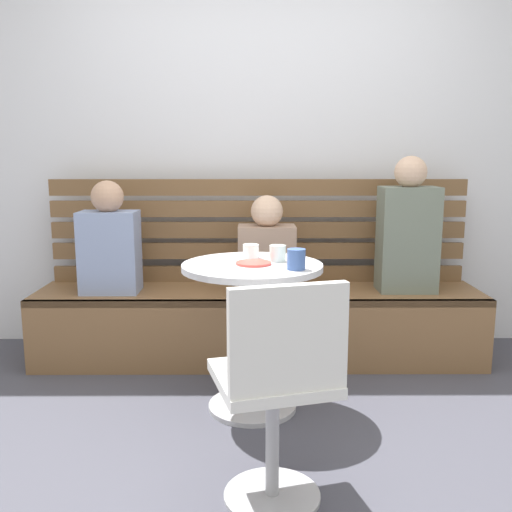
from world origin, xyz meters
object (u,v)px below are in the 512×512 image
object	(u,v)px
white_chair	(278,386)
cafe_table	(252,308)
cup_mug_blue	(296,259)
booth_bench	(259,325)
plate_small	(254,263)
person_child_middle	(109,243)
person_child_left	(267,250)
cup_glass_short	(278,253)
cup_ceramic_white	(251,251)
person_adult	(408,231)

from	to	relation	value
white_chair	cafe_table	bearing A→B (deg)	96.39
white_chair	cup_mug_blue	world-z (taller)	white_chair
booth_bench	plate_small	bearing A→B (deg)	-92.55
booth_bench	person_child_middle	size ratio (longest dim) A/B	4.04
cafe_table	person_child_left	xyz separation A→B (m)	(0.09, 0.66, 0.18)
cafe_table	cup_mug_blue	world-z (taller)	cup_mug_blue
white_chair	cup_glass_short	size ratio (longest dim) A/B	10.63
cup_ceramic_white	plate_small	xyz separation A→B (m)	(0.01, -0.17, -0.03)
cafe_table	plate_small	xyz separation A→B (m)	(0.01, -0.02, 0.23)
person_child_middle	cup_glass_short	bearing A→B (deg)	-31.37
cafe_table	plate_small	bearing A→B (deg)	-68.67
cafe_table	cup_glass_short	bearing A→B (deg)	26.36
booth_bench	cafe_table	xyz separation A→B (m)	(-0.04, -0.69, 0.30)
white_chair	person_child_left	distance (m)	1.49
booth_bench	cup_ceramic_white	size ratio (longest dim) A/B	33.75
person_child_middle	plate_small	distance (m)	1.09
person_adult	person_child_left	size ratio (longest dim) A/B	1.39
cup_ceramic_white	person_adult	bearing A→B (deg)	29.38
person_child_left	cup_glass_short	bearing A→B (deg)	-86.32
cup_glass_short	cafe_table	bearing A→B (deg)	-153.64
booth_bench	person_adult	bearing A→B (deg)	-0.70
white_chair	person_child_middle	world-z (taller)	person_child_middle
person_child_middle	plate_small	world-z (taller)	person_child_middle
plate_small	person_child_middle	bearing A→B (deg)	141.88
white_chair	cup_mug_blue	xyz separation A→B (m)	(0.11, 0.67, 0.32)
cup_ceramic_white	cup_glass_short	xyz separation A→B (m)	(0.13, -0.09, 0.01)
person_adult	cup_glass_short	xyz separation A→B (m)	(-0.81, -0.62, -0.03)
cup_mug_blue	person_child_middle	bearing A→B (deg)	142.94
plate_small	booth_bench	bearing A→B (deg)	87.45
person_child_middle	cup_glass_short	xyz separation A→B (m)	(0.97, -0.59, 0.04)
cafe_table	cup_ceramic_white	xyz separation A→B (m)	(-0.01, 0.15, 0.26)
person_child_left	white_chair	bearing A→B (deg)	-89.81
person_adult	cup_glass_short	size ratio (longest dim) A/B	10.13
cafe_table	person_child_left	size ratio (longest dim) A/B	1.27
cafe_table	person_adult	distance (m)	1.19
white_chair	cup_ceramic_white	world-z (taller)	white_chair
cafe_table	white_chair	distance (m)	0.82
booth_bench	cup_mug_blue	xyz separation A→B (m)	(0.16, -0.83, 0.57)
white_chair	person_adult	size ratio (longest dim) A/B	1.05
white_chair	cup_glass_short	distance (m)	0.93
cup_ceramic_white	cup_mug_blue	size ratio (longest dim) A/B	0.84
cup_mug_blue	person_child_left	bearing A→B (deg)	98.16
person_child_left	cup_mug_blue	world-z (taller)	person_child_left
plate_small	cup_glass_short	bearing A→B (deg)	33.37
white_chair	plate_small	distance (m)	0.85
person_child_left	person_child_middle	bearing A→B (deg)	-179.53
person_adult	plate_small	world-z (taller)	person_adult
booth_bench	cup_ceramic_white	xyz separation A→B (m)	(-0.04, -0.54, 0.55)
cup_glass_short	cup_ceramic_white	bearing A→B (deg)	145.05
person_child_middle	cup_glass_short	distance (m)	1.14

